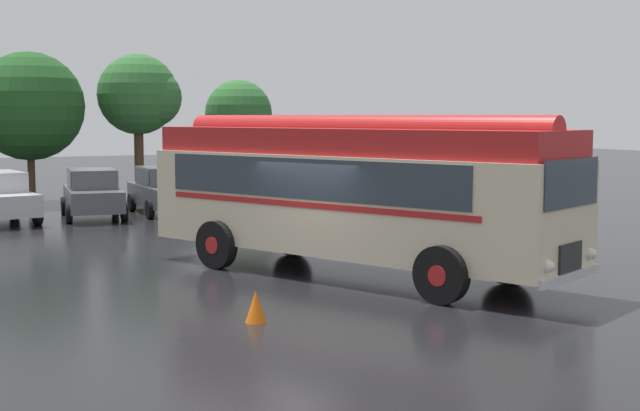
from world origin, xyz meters
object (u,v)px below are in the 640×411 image
vintage_bus (353,189)px  car_far_right (239,189)px  car_mid_left (93,193)px  traffic_cone (256,306)px  car_mid_right (164,190)px

vintage_bus → car_far_right: size_ratio=2.37×
car_mid_left → traffic_cone: (-1.24, -16.69, -0.57)m
car_mid_right → traffic_cone: car_mid_right is taller
vintage_bus → traffic_cone: (-3.64, -3.09, -1.62)m
traffic_cone → vintage_bus: bearing=40.4°
car_mid_left → car_far_right: bearing=-6.0°
car_mid_right → vintage_bus: bearing=-90.7°
car_mid_left → traffic_cone: car_mid_left is taller
car_mid_left → car_mid_right: (2.56, 0.13, 0.00)m
vintage_bus → car_mid_left: vintage_bus is taller
car_mid_left → traffic_cone: bearing=-94.3°
car_mid_left → car_mid_right: bearing=3.0°
vintage_bus → car_mid_right: (0.17, 13.73, -1.05)m
car_mid_left → car_far_right: size_ratio=1.02×
car_mid_left → car_mid_right: 2.57m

